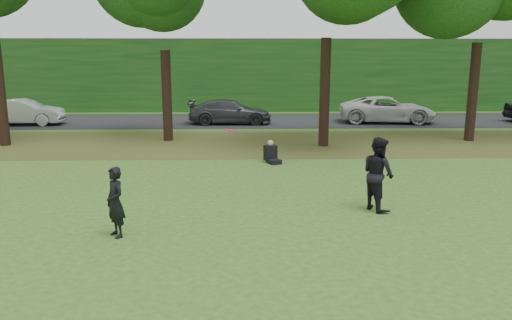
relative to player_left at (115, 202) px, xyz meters
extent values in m
plane|color=#25541A|center=(2.31, -1.35, -0.78)|extent=(120.00, 120.00, 0.00)
cube|color=#4F401C|center=(2.31, 11.65, -0.77)|extent=(60.00, 7.00, 0.01)
cube|color=black|center=(2.31, 19.65, -0.77)|extent=(70.00, 7.00, 0.02)
cube|color=#144718|center=(2.31, 25.65, 1.72)|extent=(70.00, 3.00, 5.00)
imported|color=black|center=(0.00, 0.00, 0.00)|extent=(0.65, 0.68, 1.56)
imported|color=black|center=(6.23, 1.78, 0.17)|extent=(1.01, 1.12, 1.90)
imported|color=#B0B4B8|center=(-9.61, 17.94, -0.03)|extent=(4.48, 1.70, 1.46)
imported|color=#36393D|center=(2.05, 18.13, -0.07)|extent=(4.75, 1.96, 1.37)
imported|color=silver|center=(11.25, 18.40, 0.00)|extent=(5.73, 3.13, 1.52)
cylinder|color=#FF1559|center=(2.51, 0.68, 1.47)|extent=(0.32, 0.33, 0.14)
cube|color=black|center=(3.92, 7.39, -0.70)|extent=(0.59, 0.67, 0.16)
cube|color=black|center=(3.81, 7.65, -0.42)|extent=(0.52, 0.48, 0.56)
sphere|color=tan|center=(3.81, 7.65, -0.06)|extent=(0.22, 0.22, 0.22)
cylinder|color=black|center=(-7.69, 11.45, 1.76)|extent=(0.44, 0.44, 5.08)
cylinder|color=black|center=(-0.69, 12.55, 1.28)|extent=(0.44, 0.44, 4.12)
cylinder|color=black|center=(6.31, 10.95, 1.53)|extent=(0.44, 0.44, 4.62)
cylinder|color=black|center=(13.31, 12.15, 1.45)|extent=(0.44, 0.44, 4.45)
camera|label=1|loc=(2.78, -10.48, 3.14)|focal=35.00mm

